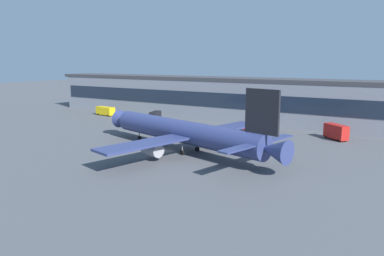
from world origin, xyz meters
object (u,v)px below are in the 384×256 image
(catering_truck, at_px, (336,131))
(airliner, at_px, (186,132))
(stair_truck, at_px, (155,116))
(pushback_tractor, at_px, (252,128))
(baggage_tug, at_px, (131,117))
(fuel_truck, at_px, (105,111))

(catering_truck, bearing_deg, airliner, -129.54)
(stair_truck, relative_size, pushback_tractor, 1.30)
(airliner, distance_m, stair_truck, 45.27)
(baggage_tug, height_order, catering_truck, catering_truck)
(airliner, height_order, baggage_tug, airliner)
(fuel_truck, bearing_deg, baggage_tug, -13.78)
(airliner, height_order, pushback_tractor, airliner)
(airliner, relative_size, catering_truck, 7.53)
(airliner, bearing_deg, stair_truck, 136.55)
(airliner, relative_size, stair_truck, 8.45)
(stair_truck, bearing_deg, pushback_tractor, 0.59)
(pushback_tractor, relative_size, baggage_tug, 1.25)
(baggage_tug, bearing_deg, catering_truck, 3.98)
(airliner, distance_m, catering_truck, 42.93)
(stair_truck, height_order, catering_truck, catering_truck)
(airliner, relative_size, pushback_tractor, 10.99)
(pushback_tractor, bearing_deg, airliner, -96.48)
(fuel_truck, xyz_separation_m, pushback_tractor, (62.22, -0.99, -0.83))
(stair_truck, height_order, pushback_tractor, stair_truck)
(pushback_tractor, distance_m, catering_truck, 23.80)
(catering_truck, bearing_deg, baggage_tug, -176.02)
(stair_truck, height_order, fuel_truck, stair_truck)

